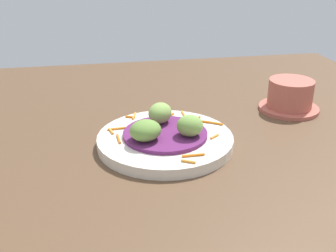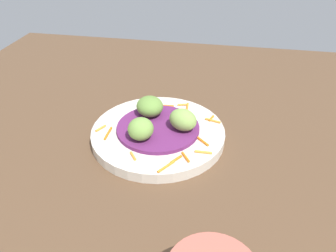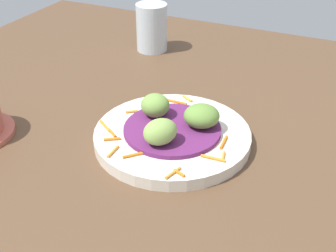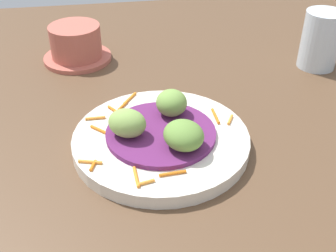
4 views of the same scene
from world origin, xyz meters
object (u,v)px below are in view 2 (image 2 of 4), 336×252
Objects in this scene: main_plate at (158,134)px; guac_scoop_right at (150,106)px; guac_scoop_left at (141,129)px; guac_scoop_center at (183,120)px.

main_plate is 4.39× the size of guac_scoop_right.
main_plate is 5.56cm from guac_scoop_left.
guac_scoop_left is at bearing -28.20° from main_plate.
guac_scoop_left reaches higher than guac_scoop_right.
guac_scoop_center is (-0.14, 4.38, 3.44)cm from main_plate.
guac_scoop_center is (-4.00, 6.45, 0.02)cm from guac_scoop_left.
guac_scoop_left is (3.86, -2.07, 3.43)cm from main_plate.
main_plate is 5.28× the size of guac_scoop_left.
guac_scoop_right is at bearing -118.20° from guac_scoop_center.
guac_scoop_center is 0.94× the size of guac_scoop_right.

